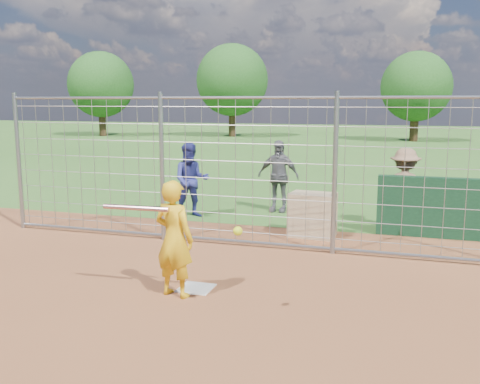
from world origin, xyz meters
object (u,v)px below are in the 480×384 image
(batter, at_px, (174,239))
(bystander_c, at_px, (404,189))
(equipment_bin, at_px, (312,215))
(bystander_b, at_px, (278,176))
(bystander_a, at_px, (191,180))

(batter, relative_size, bystander_c, 0.96)
(equipment_bin, bearing_deg, bystander_c, 41.76)
(batter, relative_size, bystander_b, 0.93)
(batter, distance_m, bystander_c, 5.42)
(bystander_a, bearing_deg, bystander_c, -19.61)
(bystander_c, height_order, equipment_bin, bystander_c)
(bystander_c, bearing_deg, equipment_bin, 35.63)
(bystander_c, bearing_deg, batter, 59.13)
(bystander_a, distance_m, bystander_c, 4.32)
(batter, xyz_separation_m, bystander_a, (-1.59, 4.42, 0.05))
(batter, height_order, bystander_c, bystander_c)
(bystander_c, xyz_separation_m, equipment_bin, (-1.58, -1.16, -0.38))
(bystander_b, height_order, equipment_bin, bystander_b)
(bystander_a, relative_size, equipment_bin, 1.98)
(bystander_a, distance_m, bystander_b, 1.97)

